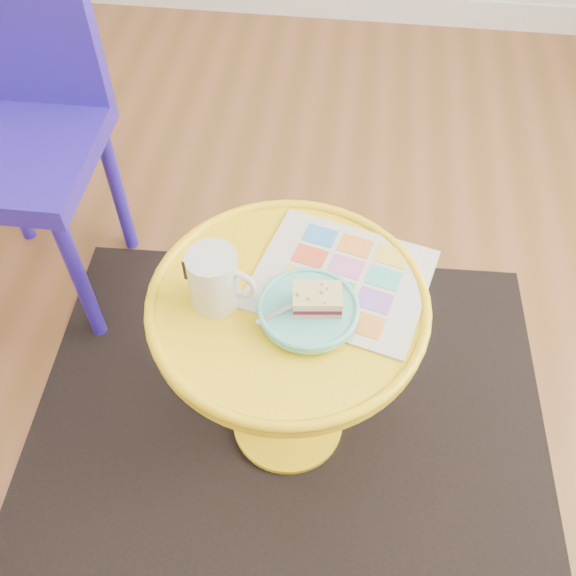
# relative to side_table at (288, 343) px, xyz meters

# --- Properties ---
(floor) EXTENTS (4.00, 4.00, 0.00)m
(floor) POSITION_rel_side_table_xyz_m (-0.43, 0.01, -0.37)
(floor) COLOR brown
(floor) RESTS_ON ground
(rug) EXTENTS (1.35, 1.16, 0.01)m
(rug) POSITION_rel_side_table_xyz_m (-0.00, 0.00, -0.37)
(rug) COLOR black
(rug) RESTS_ON ground
(side_table) EXTENTS (0.55, 0.55, 0.52)m
(side_table) POSITION_rel_side_table_xyz_m (0.00, 0.00, 0.00)
(side_table) COLOR yellow
(side_table) RESTS_ON ground
(chair) EXTENTS (0.42, 0.43, 0.95)m
(chair) POSITION_rel_side_table_xyz_m (-0.73, 0.46, 0.18)
(chair) COLOR #2B1AAA
(chair) RESTS_ON ground
(newspaper) EXTENTS (0.39, 0.35, 0.01)m
(newspaper) POSITION_rel_side_table_xyz_m (0.10, 0.07, 0.15)
(newspaper) COLOR silver
(newspaper) RESTS_ON side_table
(mug) EXTENTS (0.13, 0.09, 0.12)m
(mug) POSITION_rel_side_table_xyz_m (-0.13, -0.01, 0.21)
(mug) COLOR silver
(mug) RESTS_ON side_table
(plate) EXTENTS (0.19, 0.19, 0.02)m
(plate) POSITION_rel_side_table_xyz_m (0.04, -0.03, 0.16)
(plate) COLOR #5FC9BB
(plate) RESTS_ON newspaper
(cake_slice) EXTENTS (0.10, 0.07, 0.04)m
(cake_slice) POSITION_rel_side_table_xyz_m (0.06, -0.03, 0.19)
(cake_slice) COLOR #D3BC8C
(cake_slice) RESTS_ON plate
(fork) EXTENTS (0.12, 0.10, 0.00)m
(fork) POSITION_rel_side_table_xyz_m (0.01, -0.03, 0.17)
(fork) COLOR silver
(fork) RESTS_ON plate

